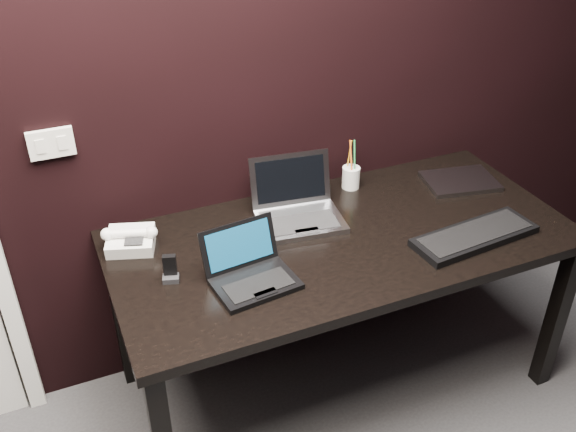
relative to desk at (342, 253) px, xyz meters
name	(u,v)px	position (x,y,z in m)	size (l,w,h in m)	color
wall_back	(223,66)	(-0.30, 0.40, 0.64)	(4.00, 4.00, 0.00)	black
wall_switch	(51,144)	(-0.92, 0.39, 0.46)	(0.15, 0.02, 0.10)	silver
desk	(342,253)	(0.00, 0.00, 0.00)	(1.70, 0.80, 0.74)	black
netbook	(251,272)	(-0.40, -0.12, 0.11)	(0.29, 0.27, 0.17)	black
silver_laptop	(298,210)	(-0.11, 0.17, 0.12)	(0.35, 0.32, 0.22)	#A2A2A7
ext_keyboard	(475,236)	(0.43, -0.21, 0.09)	(0.49, 0.20, 0.03)	black
closed_laptop	(460,181)	(0.63, 0.15, 0.09)	(0.33, 0.26, 0.02)	gray
desk_phone	(131,240)	(-0.73, 0.23, 0.11)	(0.21, 0.19, 0.10)	silver
mobile_phone	(170,271)	(-0.65, 0.00, 0.11)	(0.06, 0.06, 0.09)	black
pen_cup	(351,177)	(0.19, 0.31, 0.13)	(0.10, 0.10, 0.21)	silver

